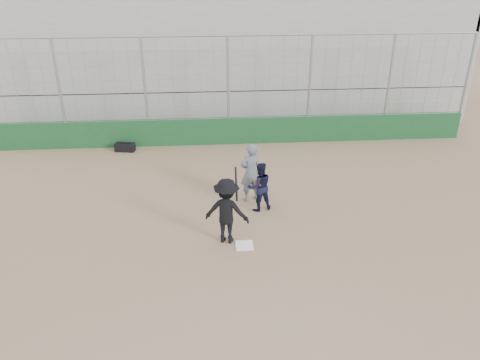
{
  "coord_description": "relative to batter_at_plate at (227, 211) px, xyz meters",
  "views": [
    {
      "loc": [
        -0.85,
        -9.74,
        6.62
      ],
      "look_at": [
        0.0,
        1.4,
        1.15
      ],
      "focal_mm": 35.0,
      "sensor_mm": 36.0,
      "label": 1
    }
  ],
  "objects": [
    {
      "name": "home_plate",
      "position": [
        0.42,
        -0.27,
        -0.85
      ],
      "size": [
        0.44,
        0.44,
        0.02
      ],
      "primitive_type": "cube",
      "color": "white",
      "rests_on": "ground"
    },
    {
      "name": "catcher_crouched",
      "position": [
        1.0,
        1.51,
        -0.36
      ],
      "size": [
        0.84,
        0.73,
        1.01
      ],
      "color": "black",
      "rests_on": "ground"
    },
    {
      "name": "batter_at_plate",
      "position": [
        0.0,
        0.0,
        0.0
      ],
      "size": [
        1.25,
        0.92,
        1.88
      ],
      "color": "black",
      "rests_on": "ground"
    },
    {
      "name": "equipment_bag",
      "position": [
        -3.44,
        6.22,
        -0.71
      ],
      "size": [
        0.75,
        0.42,
        0.34
      ],
      "color": "black",
      "rests_on": "ground"
    },
    {
      "name": "ground",
      "position": [
        0.42,
        -0.27,
        -0.86
      ],
      "size": [
        90.0,
        90.0,
        0.0
      ],
      "primitive_type": "plane",
      "color": "brown",
      "rests_on": "ground"
    },
    {
      "name": "backstop",
      "position": [
        0.42,
        6.73,
        0.09
      ],
      "size": [
        18.1,
        0.25,
        4.04
      ],
      "color": "#133C1D",
      "rests_on": "ground"
    },
    {
      "name": "umpire",
      "position": [
        0.8,
        2.14,
        -0.07
      ],
      "size": [
        0.74,
        0.59,
        1.59
      ],
      "primitive_type": "imported",
      "rotation": [
        0.0,
        0.0,
        3.43
      ],
      "color": "#525C69",
      "rests_on": "ground"
    },
    {
      "name": "bleachers",
      "position": [
        0.42,
        11.68,
        2.06
      ],
      "size": [
        20.25,
        6.7,
        6.98
      ],
      "color": "gray",
      "rests_on": "ground"
    }
  ]
}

